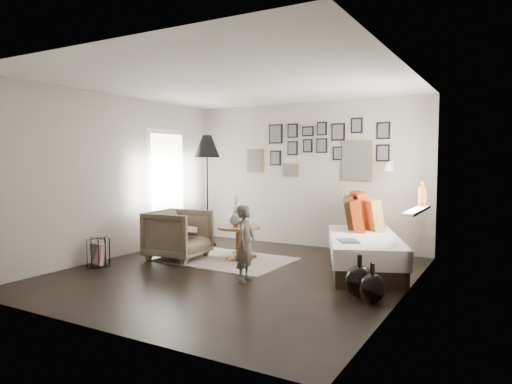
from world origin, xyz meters
The scene contains 23 objects.
ground centered at (0.00, 0.00, 0.00)m, with size 4.80×4.80×0.00m, color black.
wall_back centered at (0.00, 2.40, 1.30)m, with size 4.50×4.50×0.00m, color #9E958A.
wall_front centered at (0.00, -2.40, 1.30)m, with size 4.50×4.50×0.00m, color #9E958A.
wall_left centered at (-2.25, 0.00, 1.30)m, with size 4.80×4.80×0.00m, color #9E958A.
wall_right centered at (2.25, 0.00, 1.30)m, with size 4.80×4.80×0.00m, color #9E958A.
ceiling centered at (0.00, 0.00, 2.60)m, with size 4.80×4.80×0.00m, color white.
door_left centered at (-2.23, 1.20, 1.05)m, with size 0.00×2.14×2.14m.
window_right centered at (2.18, 1.34, 0.93)m, with size 0.15×1.32×1.30m.
gallery_wall centered at (0.29, 2.38, 1.74)m, with size 2.74×0.03×1.08m.
wall_sconce centered at (1.55, 2.13, 1.46)m, with size 0.18×0.36×0.16m.
rug centered at (-0.57, 0.66, 0.01)m, with size 1.94×1.36×0.01m, color beige.
pedestal_table centered at (-0.42, 0.79, 0.24)m, with size 0.67×0.67×0.53m.
vase centered at (-0.50, 0.81, 0.67)m, with size 0.19×0.19×0.48m.
candles centered at (-0.31, 0.79, 0.65)m, with size 0.12×0.12×0.25m.
daybed centered at (1.49, 1.18, 0.33)m, with size 1.66×2.34×1.07m.
magazine_on_daybed centered at (1.44, 0.53, 0.50)m, with size 0.24×0.33×0.02m, color black.
armchair centered at (-1.28, 0.36, 0.39)m, with size 0.83×0.86×0.78m, color brown.
armchair_cushion centered at (-1.25, 0.41, 0.48)m, with size 0.35×0.35×0.09m, color silver.
floor_lamp centered at (-1.57, 1.54, 1.74)m, with size 0.47×0.47×2.01m.
magazine_basket centered at (-1.99, -0.63, 0.20)m, with size 0.35×0.35×0.41m.
demijohn_large centered at (1.82, -0.23, 0.19)m, with size 0.32×0.32×0.49m.
demijohn_small centered at (2.00, -0.35, 0.17)m, with size 0.29×0.29×0.44m.
child centered at (0.33, -0.27, 0.49)m, with size 0.36×0.24×0.99m, color #534742.
Camera 1 is at (3.32, -5.24, 1.56)m, focal length 32.00 mm.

